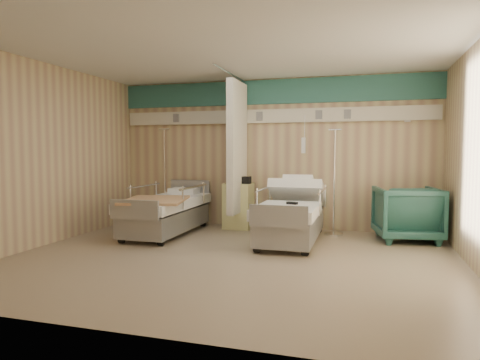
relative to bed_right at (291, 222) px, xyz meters
name	(u,v)px	position (x,y,z in m)	size (l,w,h in m)	color
ground	(231,259)	(-0.60, -1.30, -0.32)	(6.00, 5.00, 0.00)	gray
room_walls	(234,121)	(-0.63, -1.05, 1.55)	(6.04, 5.04, 2.82)	tan
bed_right	(291,222)	(0.00, 0.00, 0.00)	(1.00, 2.16, 0.63)	white
bed_left	(166,216)	(-2.20, 0.00, 0.00)	(1.00, 2.16, 0.63)	white
bedside_cabinet	(238,206)	(-1.15, 0.90, 0.11)	(0.50, 0.48, 0.85)	#E5E28F
visitor_armchair	(407,213)	(1.78, 0.60, 0.13)	(0.95, 0.97, 0.89)	#1E4D45
waffle_blanket	(408,184)	(1.78, 0.54, 0.61)	(0.67, 0.59, 0.08)	white
iv_stand_right	(334,213)	(0.61, 0.75, 0.06)	(0.33, 0.33, 1.83)	silver
iv_stand_left	(165,205)	(-2.68, 0.93, 0.07)	(0.34, 0.34, 1.89)	silver
call_remote	(292,203)	(0.04, -0.21, 0.33)	(0.17, 0.07, 0.04)	black
tan_blanket	(155,200)	(-2.16, -0.46, 0.34)	(0.94, 1.18, 0.04)	tan
toiletry_bag	(244,180)	(-1.02, 0.81, 0.60)	(0.24, 0.16, 0.13)	black
white_cup	(233,180)	(-1.26, 0.94, 0.60)	(0.08, 0.08, 0.12)	white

